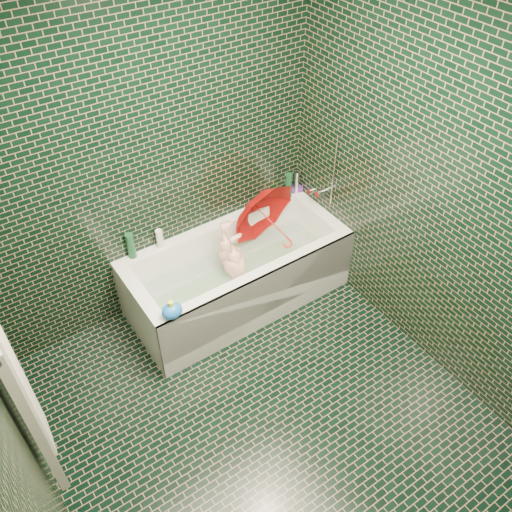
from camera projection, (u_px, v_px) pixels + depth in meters
floor at (264, 418)px, 3.62m from camera, size 2.80×2.80×0.00m
ceiling at (272, 44)px, 1.93m from camera, size 2.80×2.80×0.00m
wall_back at (147, 164)px, 3.62m from camera, size 2.80×0.00×2.80m
wall_left at (10, 416)px, 2.24m from camera, size 0.00×2.80×2.80m
wall_right at (441, 202)px, 3.31m from camera, size 0.00×2.80×2.80m
bathtub at (238, 280)px, 4.28m from camera, size 1.70×0.75×0.55m
bath_mat at (237, 284)px, 4.32m from camera, size 1.35×0.47×0.01m
water at (237, 271)px, 4.23m from camera, size 1.48×0.53×0.00m
towel at (23, 397)px, 2.55m from camera, size 0.08×0.44×1.12m
faucet at (324, 188)px, 4.24m from camera, size 0.18×0.19×0.55m
child at (237, 273)px, 4.20m from camera, size 0.94×0.49×0.30m
umbrella at (272, 223)px, 4.22m from camera, size 0.78×0.74×0.80m
soap_bottle_a at (294, 190)px, 4.59m from camera, size 0.12×0.12×0.24m
soap_bottle_b at (297, 193)px, 4.56m from camera, size 0.12×0.13×0.21m
soap_bottle_c at (282, 199)px, 4.50m from camera, size 0.17×0.17×0.17m
bottle_right_tall at (289, 185)px, 4.45m from camera, size 0.07×0.07×0.22m
bottle_right_pump at (296, 182)px, 4.51m from camera, size 0.06×0.06×0.20m
bottle_left_tall at (131, 246)px, 3.91m from camera, size 0.08×0.08×0.21m
bottle_left_short at (160, 238)px, 4.01m from camera, size 0.05×0.05×0.15m
rubber_duck at (285, 193)px, 4.49m from camera, size 0.12×0.09×0.09m
bath_toy at (172, 311)px, 3.51m from camera, size 0.15×0.13×0.14m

